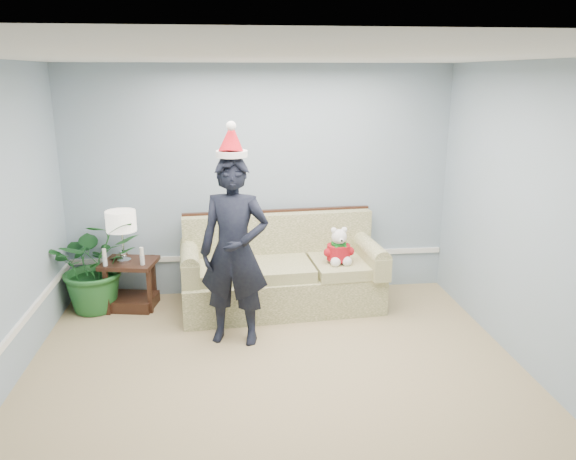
# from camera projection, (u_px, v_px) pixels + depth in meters

# --- Properties ---
(room_shell) EXTENTS (4.54, 5.04, 2.74)m
(room_shell) POSITION_uv_depth(u_px,v_px,m) (281.00, 245.00, 4.18)
(room_shell) COLOR tan
(room_shell) RESTS_ON ground
(wainscot_trim) EXTENTS (4.49, 4.99, 0.06)m
(wainscot_trim) POSITION_uv_depth(u_px,v_px,m) (148.00, 302.00, 5.43)
(wainscot_trim) COLOR white
(wainscot_trim) RESTS_ON room_shell
(sofa) EXTENTS (2.29, 1.11, 1.04)m
(sofa) POSITION_uv_depth(u_px,v_px,m) (281.00, 274.00, 6.42)
(sofa) COLOR #5B6630
(sofa) RESTS_ON room_shell
(side_table) EXTENTS (0.65, 0.58, 0.56)m
(side_table) POSITION_uv_depth(u_px,v_px,m) (131.00, 289.00, 6.38)
(side_table) COLOR #381D14
(side_table) RESTS_ON room_shell
(table_lamp) EXTENTS (0.33, 0.33, 0.58)m
(table_lamp) POSITION_uv_depth(u_px,v_px,m) (121.00, 223.00, 6.14)
(table_lamp) COLOR silver
(table_lamp) RESTS_ON side_table
(candle_pair) EXTENTS (0.45, 0.05, 0.20)m
(candle_pair) POSITION_uv_depth(u_px,v_px,m) (123.00, 257.00, 6.12)
(candle_pair) COLOR silver
(candle_pair) RESTS_ON side_table
(houseplant) EXTENTS (1.17, 1.09, 1.07)m
(houseplant) POSITION_uv_depth(u_px,v_px,m) (96.00, 264.00, 6.25)
(houseplant) COLOR #205F28
(houseplant) RESTS_ON room_shell
(man) EXTENTS (0.76, 0.59, 1.85)m
(man) POSITION_uv_depth(u_px,v_px,m) (234.00, 252.00, 5.40)
(man) COLOR black
(man) RESTS_ON room_shell
(santa_hat) EXTENTS (0.33, 0.37, 0.34)m
(santa_hat) POSITION_uv_depth(u_px,v_px,m) (231.00, 141.00, 5.13)
(santa_hat) COLOR white
(santa_hat) RESTS_ON man
(teddy_bear) EXTENTS (0.28, 0.30, 0.42)m
(teddy_bear) POSITION_uv_depth(u_px,v_px,m) (339.00, 250.00, 6.21)
(teddy_bear) COLOR white
(teddy_bear) RESTS_ON sofa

